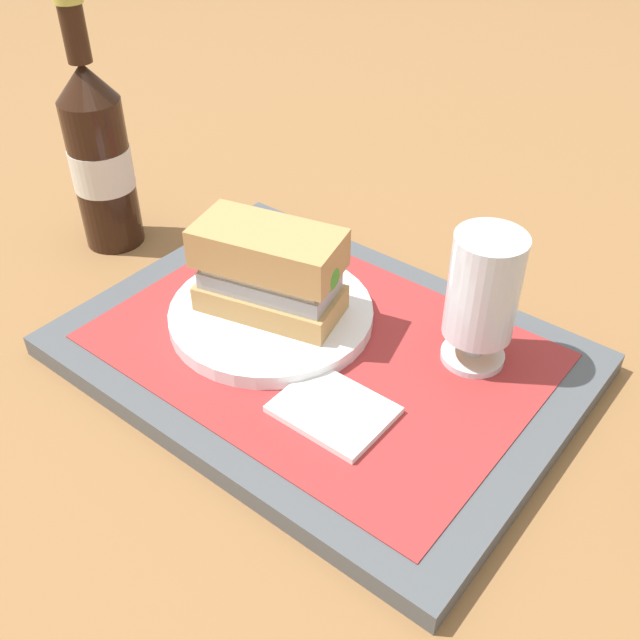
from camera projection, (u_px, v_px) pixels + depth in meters
name	position (u px, v px, depth m)	size (l,w,h in m)	color
ground_plane	(320.00, 363.00, 0.68)	(3.00, 3.00, 0.00)	olive
tray	(320.00, 354.00, 0.67)	(0.44, 0.32, 0.02)	#4C5156
placemat	(320.00, 346.00, 0.66)	(0.38, 0.27, 0.00)	#9E2D2D
plate	(269.00, 316.00, 0.69)	(0.19, 0.19, 0.01)	white
sandwich	(270.00, 272.00, 0.65)	(0.14, 0.09, 0.08)	tan
beer_glass	(483.00, 293.00, 0.61)	(0.06, 0.06, 0.12)	silver
napkin_folded	(333.00, 410.00, 0.60)	(0.09, 0.07, 0.01)	white
second_bottle	(99.00, 156.00, 0.78)	(0.07, 0.07, 0.27)	black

